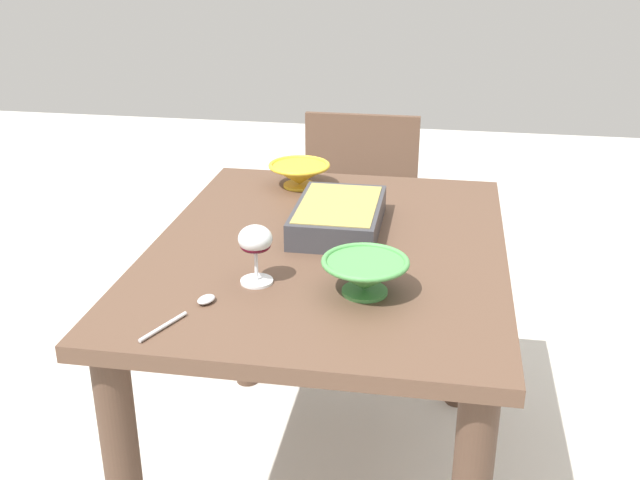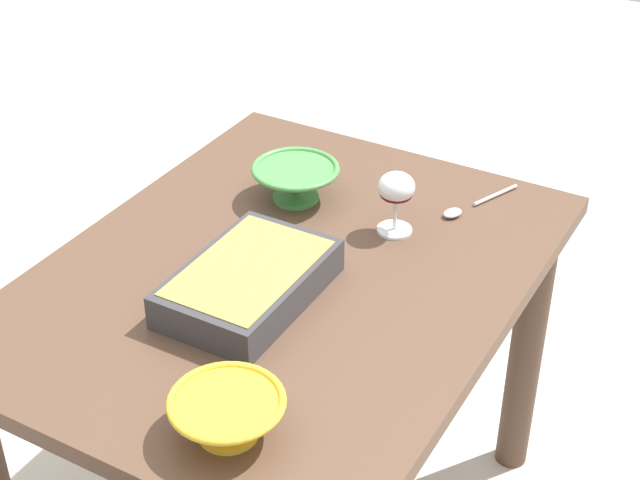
% 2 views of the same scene
% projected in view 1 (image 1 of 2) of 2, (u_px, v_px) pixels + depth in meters
% --- Properties ---
extents(dining_table, '(1.10, 0.85, 0.75)m').
position_uv_depth(dining_table, '(328.00, 297.00, 1.89)').
color(dining_table, brown).
rests_on(dining_table, ground_plane).
extents(chair, '(0.45, 0.44, 0.82)m').
position_uv_depth(chair, '(356.00, 217.00, 2.77)').
color(chair, '#595959').
rests_on(chair, ground_plane).
extents(wine_glass, '(0.07, 0.07, 0.13)m').
position_uv_depth(wine_glass, '(255.00, 243.00, 1.61)').
color(wine_glass, white).
rests_on(wine_glass, dining_table).
extents(casserole_dish, '(0.33, 0.21, 0.07)m').
position_uv_depth(casserole_dish, '(338.00, 215.00, 1.91)').
color(casserole_dish, '#38383D').
rests_on(casserole_dish, dining_table).
extents(mixing_bowl, '(0.18, 0.18, 0.07)m').
position_uv_depth(mixing_bowl, '(299.00, 173.00, 2.21)').
color(mixing_bowl, yellow).
rests_on(mixing_bowl, dining_table).
extents(small_bowl, '(0.19, 0.19, 0.08)m').
position_uv_depth(small_bowl, '(365.00, 274.00, 1.58)').
color(small_bowl, '#4C994C').
rests_on(small_bowl, dining_table).
extents(serving_spoon, '(0.20, 0.10, 0.01)m').
position_uv_depth(serving_spoon, '(194.00, 307.00, 1.52)').
color(serving_spoon, silver).
rests_on(serving_spoon, dining_table).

